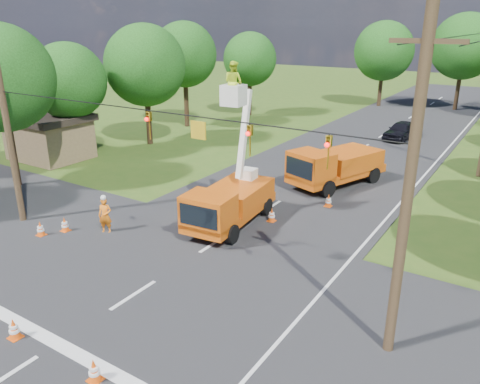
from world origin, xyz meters
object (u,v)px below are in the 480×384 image
Objects in this scene: traffic_cone_1 at (94,370)px; tree_left_c at (68,81)px; second_truck at (334,166)px; shed at (49,136)px; pole_right_near at (409,189)px; tree_far_b at (464,46)px; traffic_cone_0 at (14,329)px; tree_left_e at (184,55)px; tree_left_b at (0,78)px; traffic_cone_3 at (328,201)px; pole_left at (8,131)px; traffic_cone_5 at (40,229)px; bucket_truck at (230,193)px; traffic_cone_7 at (375,175)px; tree_left_d at (145,66)px; tree_left_f at (250,59)px; ground_worker at (105,215)px; traffic_cone_4 at (65,224)px; tree_far_a at (384,51)px; distant_car at (402,130)px; traffic_cone_2 at (272,215)px.

tree_left_c is at bearing 141.91° from traffic_cone_1.
shed is at bearing -145.21° from second_truck.
tree_far_b reaches higher than pole_right_near.
pole_right_near reaches higher than traffic_cone_0.
tree_left_b is at bearing -83.10° from tree_left_e.
tree_far_b is at bearing 106.86° from second_truck.
traffic_cone_1 is 15.46m from traffic_cone_3.
pole_left is at bearing -105.52° from tree_far_b.
traffic_cone_3 is at bearing 21.89° from tree_left_b.
traffic_cone_5 is at bearing -66.98° from tree_left_e.
traffic_cone_0 is 16.85m from tree_left_b.
traffic_cone_3 and traffic_cone_5 have the same top height.
bucket_truck reaches higher than traffic_cone_0.
tree_left_c reaches higher than traffic_cone_7.
tree_left_f is at bearing 89.24° from tree_left_d.
ground_worker is 2.40× the size of traffic_cone_1.
traffic_cone_4 is 43.15m from tree_far_a.
tree_far_a is (-6.41, 29.78, 4.94)m from second_truck.
tree_left_c reaches higher than distant_car.
tree_left_f is at bearing 141.34° from traffic_cone_7.
second_truck reaches higher than traffic_cone_5.
traffic_cone_1 is at bearing -55.53° from tree_left_e.
bucket_truck is at bearing -109.53° from traffic_cone_7.
traffic_cone_2 is 0.08× the size of tree_left_b.
distant_car is at bearing 36.68° from tree_left_d.
traffic_cone_4 is 0.13× the size of shed.
pole_left reaches higher than shed.
bucket_truck is 10.64m from pole_left.
bucket_truck is at bearing 37.97° from traffic_cone_4.
pole_right_near is at bearing -58.61° from traffic_cone_3.
tree_left_c is at bearing -118.44° from tree_far_b.
tree_far_b is (4.35, 50.71, 6.45)m from traffic_cone_0.
pole_right_near reaches higher than shed.
tree_far_a reaches higher than traffic_cone_2.
bucket_truck is at bearing -34.65° from tree_left_d.
bucket_truck is at bearing -9.70° from shed.
traffic_cone_3 is at bearing -79.21° from distant_car.
pole_left is 0.97× the size of tree_left_d.
traffic_cone_0 is at bearing -89.31° from ground_worker.
traffic_cone_7 is (1.53, -11.81, -0.40)m from distant_car.
pole_right_near is 26.57m from tree_left_c.
traffic_cone_2 is 37.44m from tree_far_a.
distant_car is 6.29× the size of traffic_cone_2.
tree_left_e is at bearing 162.26° from traffic_cone_7.
traffic_cone_2 is (1.48, 1.48, -1.29)m from bucket_truck.
tree_far_b is at bearing 77.84° from traffic_cone_4.
tree_far_b is (10.18, 45.63, 6.45)m from traffic_cone_5.
tree_left_e is at bearing 104.42° from tree_left_d.
tree_left_e is 1.12× the size of tree_left_f.
distant_car is 29.83m from pole_left.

